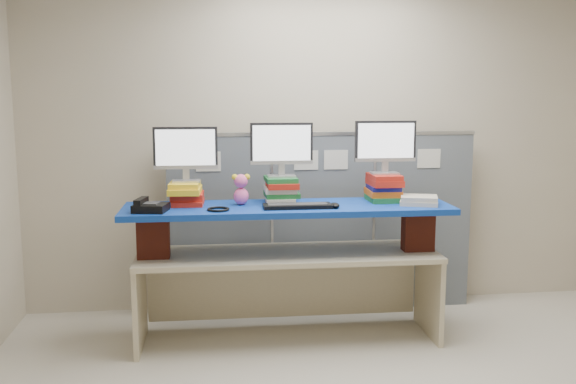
{
  "coord_description": "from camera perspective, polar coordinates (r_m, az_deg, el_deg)",
  "views": [
    {
      "loc": [
        -0.98,
        -3.43,
        1.85
      ],
      "look_at": [
        -0.38,
        1.16,
        1.13
      ],
      "focal_mm": 40.0,
      "sensor_mm": 36.0,
      "label": 1
    }
  ],
  "objects": [
    {
      "name": "keyboard",
      "position": [
        4.6,
        0.85,
        -1.24
      ],
      "size": [
        0.49,
        0.17,
        0.03
      ],
      "rotation": [
        0.0,
        0.0,
        -0.01
      ],
      "color": "black",
      "rests_on": "blue_board"
    },
    {
      "name": "brick_pier_left",
      "position": [
        4.69,
        -11.88,
        -3.91
      ],
      "size": [
        0.23,
        0.13,
        0.31
      ],
      "primitive_type": "cube",
      "rotation": [
        0.0,
        0.0,
        -0.02
      ],
      "color": "maroon",
      "rests_on": "desk"
    },
    {
      "name": "binder_stack",
      "position": [
        4.83,
        11.57,
        -0.73
      ],
      "size": [
        0.33,
        0.29,
        0.07
      ],
      "rotation": [
        0.0,
        0.0,
        -0.31
      ],
      "color": "beige",
      "rests_on": "blue_board"
    },
    {
      "name": "book_stack_center",
      "position": [
        4.81,
        -0.63,
        0.2
      ],
      "size": [
        0.26,
        0.3,
        0.2
      ],
      "color": "silver",
      "rests_on": "blue_board"
    },
    {
      "name": "desk",
      "position": [
        4.81,
        -0.0,
        -6.96
      ],
      "size": [
        2.23,
        0.69,
        0.68
      ],
      "rotation": [
        0.0,
        0.0,
        -0.02
      ],
      "color": "beige",
      "rests_on": "ground"
    },
    {
      "name": "book_stack_right",
      "position": [
        4.94,
        8.53,
        0.37
      ],
      "size": [
        0.26,
        0.32,
        0.21
      ],
      "color": "#1A632C",
      "rests_on": "blue_board"
    },
    {
      "name": "mouse",
      "position": [
        4.62,
        4.18,
        -1.18
      ],
      "size": [
        0.1,
        0.14,
        0.04
      ],
      "primitive_type": "ellipsoid",
      "rotation": [
        0.0,
        0.0,
        -0.35
      ],
      "color": "black",
      "rests_on": "blue_board"
    },
    {
      "name": "brick_pier_right",
      "position": [
        4.9,
        11.48,
        -3.35
      ],
      "size": [
        0.23,
        0.13,
        0.31
      ],
      "primitive_type": "cube",
      "rotation": [
        0.0,
        0.0,
        -0.02
      ],
      "color": "maroon",
      "rests_on": "desk"
    },
    {
      "name": "headset",
      "position": [
        4.53,
        -6.21,
        -1.53
      ],
      "size": [
        0.16,
        0.16,
        0.02
      ],
      "primitive_type": "torus",
      "rotation": [
        0.0,
        0.0,
        -0.02
      ],
      "color": "black",
      "rests_on": "blue_board"
    },
    {
      "name": "cubicle_partition",
      "position": [
        5.41,
        3.12,
        -2.69
      ],
      "size": [
        2.6,
        0.06,
        1.53
      ],
      "color": "#51575F",
      "rests_on": "ground"
    },
    {
      "name": "desk_phone",
      "position": [
        4.56,
        -12.22,
        -1.29
      ],
      "size": [
        0.26,
        0.24,
        0.09
      ],
      "rotation": [
        0.0,
        0.0,
        -0.21
      ],
      "color": "black",
      "rests_on": "blue_board"
    },
    {
      "name": "monitor_center",
      "position": [
        4.76,
        -0.58,
        4.08
      ],
      "size": [
        0.47,
        0.13,
        0.4
      ],
      "rotation": [
        0.0,
        0.0,
        -0.02
      ],
      "color": "#B9B9BF",
      "rests_on": "book_stack_center"
    },
    {
      "name": "book_stack_left",
      "position": [
        4.78,
        -9.03,
        -0.11
      ],
      "size": [
        0.27,
        0.32,
        0.17
      ],
      "color": "red",
      "rests_on": "blue_board"
    },
    {
      "name": "room",
      "position": [
        3.6,
        8.4,
        1.57
      ],
      "size": [
        5.0,
        4.0,
        2.8
      ],
      "color": "beige",
      "rests_on": "ground"
    },
    {
      "name": "monitor_right",
      "position": [
        4.9,
        8.65,
        4.25
      ],
      "size": [
        0.47,
        0.13,
        0.4
      ],
      "rotation": [
        0.0,
        0.0,
        -0.02
      ],
      "color": "#B9B9BF",
      "rests_on": "book_stack_right"
    },
    {
      "name": "monitor_left",
      "position": [
        4.74,
        -9.09,
        3.63
      ],
      "size": [
        0.47,
        0.13,
        0.4
      ],
      "rotation": [
        0.0,
        0.0,
        -0.02
      ],
      "color": "#B9B9BF",
      "rests_on": "book_stack_left"
    },
    {
      "name": "plush_toy",
      "position": [
        4.72,
        -4.2,
        0.26
      ],
      "size": [
        0.13,
        0.1,
        0.23
      ],
      "rotation": [
        0.0,
        0.0,
        0.12
      ],
      "color": "pink",
      "rests_on": "blue_board"
    },
    {
      "name": "blue_board",
      "position": [
        4.71,
        -0.0,
        -1.47
      ],
      "size": [
        2.41,
        0.64,
        0.04
      ],
      "primitive_type": "cube",
      "rotation": [
        0.0,
        0.0,
        -0.02
      ],
      "color": "navy",
      "rests_on": "brick_pier_left"
    }
  ]
}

